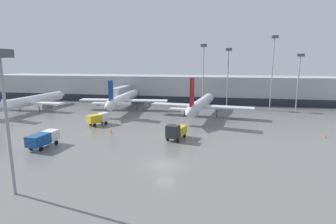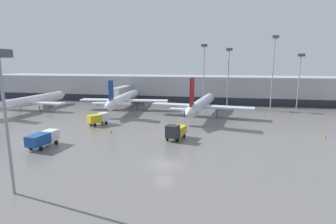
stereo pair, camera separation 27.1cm
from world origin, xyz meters
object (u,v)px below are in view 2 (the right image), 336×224
Objects in this scene: service_truck_1 at (98,118)px; apron_light_mast_3 at (229,61)px; traffic_cone_0 at (111,131)px; apron_light_mast_0 at (1,79)px; parked_jet_0 at (201,104)px; service_truck_2 at (176,131)px; parked_jet_1 at (31,101)px; traffic_cone_1 at (325,136)px; apron_light_mast_4 at (274,53)px; service_truck_0 at (43,138)px; parked_jet_3 at (124,99)px; apron_light_mast_1 at (300,65)px; apron_light_mast_2 at (204,58)px.

apron_light_mast_3 is at bearing -11.97° from service_truck_1.
apron_light_mast_0 reaches higher than traffic_cone_0.
service_truck_2 is (-3.07, -21.09, -1.66)m from parked_jet_0.
parked_jet_0 is at bearing -87.20° from parked_jet_1.
parked_jet_1 is at bearing -98.83° from service_truck_2.
parked_jet_1 is at bearing 168.90° from traffic_cone_1.
parked_jet_0 reaches higher than service_truck_1.
service_truck_0 is at bearing -132.78° from apron_light_mast_4.
traffic_cone_0 is at bearing 89.22° from apron_light_mast_0.
apron_light_mast_4 is at bearing -20.22° from service_truck_1.
traffic_cone_1 is (47.72, 14.69, -1.15)m from service_truck_0.
service_truck_2 is 0.25× the size of apron_light_mast_4.
parked_jet_3 is 33.45m from service_truck_2.
apron_light_mast_1 is 0.84× the size of apron_light_mast_2.
parked_jet_3 is at bearing 97.02° from apron_light_mast_0.
apron_light_mast_3 is at bearing -16.91° from parked_jet_0.
service_truck_0 is at bearing -116.75° from apron_light_mast_2.
apron_light_mast_0 is 0.78× the size of apron_light_mast_2.
apron_light_mast_2 is (22.44, 10.92, 11.81)m from parked_jet_3.
parked_jet_0 is at bearing 148.14° from traffic_cone_1.
service_truck_1 is 45.87m from traffic_cone_1.
parked_jet_0 reaches higher than service_truck_0.
apron_light_mast_3 reaches higher than traffic_cone_1.
apron_light_mast_4 is at bearing 10.65° from apron_light_mast_3.
apron_light_mast_4 is at bearing -40.86° from parked_jet_0.
apron_light_mast_3 is (28.88, 28.67, 12.66)m from service_truck_1.
service_truck_1 reaches higher than traffic_cone_1.
apron_light_mast_1 is 0.75× the size of apron_light_mast_4.
parked_jet_1 reaches higher than service_truck_1.
service_truck_1 is at bearing -148.21° from apron_light_mast_1.
apron_light_mast_3 is (55.65, 16.08, 11.33)m from parked_jet_1.
traffic_cone_0 is 58.47m from apron_light_mast_1.
parked_jet_1 is 44.45× the size of traffic_cone_1.
parked_jet_3 is 1.85× the size of apron_light_mast_3.
service_truck_2 is at bearing 179.22° from parked_jet_0.
parked_jet_1 is 59.02m from apron_light_mast_3.
traffic_cone_0 is at bearing -103.52° from service_truck_1.
traffic_cone_0 is at bearing -134.67° from apron_light_mast_4.
service_truck_1 is 0.90× the size of service_truck_2.
traffic_cone_0 is at bearing -114.02° from apron_light_mast_2.
apron_light_mast_2 is at bearing 127.65° from traffic_cone_1.
parked_jet_3 is at bearing -154.04° from apron_light_mast_2.
service_truck_0 is 19.28m from apron_light_mast_0.
apron_light_mast_1 is (76.19, 18.03, 10.14)m from parked_jet_1.
apron_light_mast_0 is 63.02m from apron_light_mast_2.
service_truck_2 is at bearing -128.51° from apron_light_mast_1.
apron_light_mast_2 is at bearing -176.74° from apron_light_mast_4.
parked_jet_0 is 25.62m from service_truck_1.
apron_light_mast_1 reaches higher than service_truck_0.
traffic_cone_1 is at bearing -99.05° from parked_jet_1.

